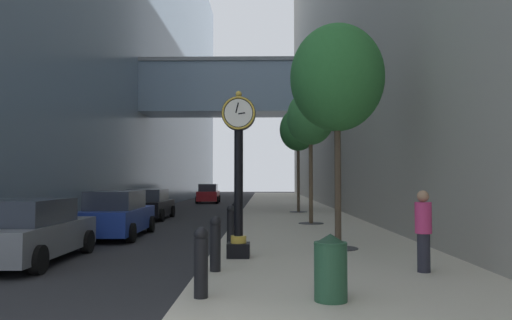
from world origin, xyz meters
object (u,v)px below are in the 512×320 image
Objects in this scene: street_clock at (239,166)px; bollard_fourth at (231,223)px; bollard_fifth at (235,217)px; car_red_near at (208,194)px; street_tree_mid_far at (298,130)px; car_blue_far at (117,215)px; bollard_nearest at (201,261)px; street_tree_mid_near at (311,119)px; bollard_second at (215,242)px; trash_bin at (331,266)px; bollard_sixth at (239,213)px; car_black_trailing at (149,205)px; car_grey_mid at (30,232)px; street_tree_near at (337,78)px; pedestrian_walking at (423,229)px.

bollard_fourth is at bearing 98.10° from street_clock.
bollard_fifth is 0.28× the size of car_red_near.
street_tree_mid_far is at bearing -63.72° from car_red_near.
car_blue_far reaches higher than bollard_fourth.
street_tree_mid_near is at bearing 77.04° from bollard_nearest.
street_tree_mid_near is 1.43× the size of car_red_near.
bollard_fourth is at bearing 90.00° from bollard_second.
street_tree_mid_far is (3.07, 14.28, 4.32)m from bollard_fourth.
bollard_fourth is 1.09× the size of trash_bin.
bollard_fourth and bollard_sixth have the same top height.
car_black_trailing is (-7.04, 17.36, 0.09)m from trash_bin.
bollard_fourth is at bearing -90.00° from bollard_sixth.
bollard_fifth is (-0.39, 4.98, -1.66)m from street_clock.
street_tree_mid_near reaches higher than bollard_second.
car_red_near reaches higher than bollard_sixth.
car_grey_mid reaches higher than bollard_fourth.
car_red_near reaches higher than bollard_second.
car_red_near reaches higher than bollard_fourth.
street_tree_mid_far is (3.07, 12.02, 4.32)m from bollard_fifth.
bollard_sixth is 5.47m from street_tree_mid_near.
street_tree_near is at bearing -76.61° from car_red_near.
street_clock is 0.66× the size of street_tree_mid_far.
street_clock is 31.69m from car_red_near.
bollard_sixth is (0.00, 9.05, 0.00)m from bollard_second.
car_blue_far reaches higher than car_black_trailing.
bollard_fifth reaches higher than trash_bin.
street_clock is at bearing 111.56° from trash_bin.
bollard_sixth is at bearing 100.19° from trash_bin.
street_tree_near reaches higher than car_grey_mid.
street_tree_mid_near is 1.35× the size of car_black_trailing.
bollard_sixth is (-0.39, 7.24, -1.66)m from street_clock.
car_black_trailing is (-4.98, 14.93, 0.03)m from bollard_second.
car_black_trailing is (-4.98, 10.40, 0.03)m from bollard_fourth.
street_tree_near is at bearing -47.90° from bollard_fifth.
pedestrian_walking reaches higher than bollard_sixth.
trash_bin is (2.06, -6.96, -0.06)m from bollard_fourth.
bollard_fourth is 4.96m from car_blue_far.
street_tree_mid_far is at bearing 80.72° from bollard_second.
car_grey_mid reaches higher than bollard_sixth.
bollard_nearest is at bearing -90.00° from bollard_fifth.
street_tree_mid_far reaches higher than bollard_fifth.
bollard_nearest is 9.05m from bollard_fifth.
street_tree_near reaches higher than car_red_near.
bollard_fourth is (0.00, 6.79, 0.00)m from bollard_nearest.
bollard_second and bollard_fifth have the same top height.
bollard_nearest and bollard_second have the same top height.
trash_bin is (-1.01, -13.53, -4.09)m from street_tree_mid_near.
car_grey_mid reaches higher than trash_bin.
car_grey_mid is (-0.74, -31.42, -0.06)m from car_red_near.
car_black_trailing is (-0.73, 7.84, -0.03)m from car_blue_far.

